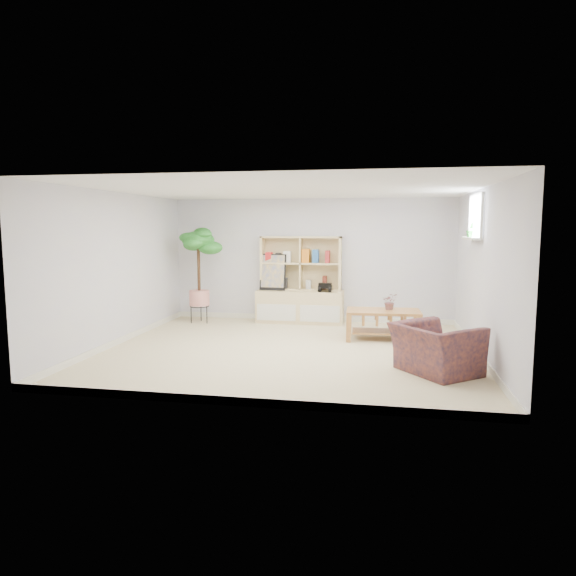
% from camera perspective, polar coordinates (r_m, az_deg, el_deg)
% --- Properties ---
extents(floor, '(5.50, 5.00, 0.01)m').
position_cam_1_polar(floor, '(7.82, 0.13, -6.90)').
color(floor, beige).
rests_on(floor, ground).
extents(ceiling, '(5.50, 5.00, 0.01)m').
position_cam_1_polar(ceiling, '(7.62, 0.13, 10.92)').
color(ceiling, white).
rests_on(ceiling, walls).
extents(walls, '(5.51, 5.01, 2.40)m').
position_cam_1_polar(walls, '(7.63, 0.13, 1.89)').
color(walls, silver).
rests_on(walls, floor).
extents(baseboard, '(5.50, 5.00, 0.10)m').
position_cam_1_polar(baseboard, '(7.81, 0.13, -6.54)').
color(baseboard, white).
rests_on(baseboard, floor).
extents(window, '(0.10, 0.98, 0.68)m').
position_cam_1_polar(window, '(8.21, 20.20, 7.42)').
color(window, silver).
rests_on(window, walls).
extents(window_sill, '(0.14, 1.00, 0.04)m').
position_cam_1_polar(window_sill, '(8.20, 19.70, 5.20)').
color(window_sill, white).
rests_on(window_sill, walls).
extents(storage_unit, '(1.67, 0.56, 1.67)m').
position_cam_1_polar(storage_unit, '(9.89, 1.35, 0.91)').
color(storage_unit, '#DEC17D').
rests_on(storage_unit, floor).
extents(poster, '(0.52, 0.15, 0.70)m').
position_cam_1_polar(poster, '(9.93, -1.68, 1.77)').
color(poster, yellow).
rests_on(poster, storage_unit).
extents(toy_truck, '(0.36, 0.25, 0.19)m').
position_cam_1_polar(toy_truck, '(9.73, 4.15, 0.12)').
color(toy_truck, black).
rests_on(toy_truck, storage_unit).
extents(coffee_table, '(1.22, 0.70, 0.49)m').
position_cam_1_polar(coffee_table, '(8.64, 10.51, -4.04)').
color(coffee_table, brown).
rests_on(coffee_table, floor).
extents(table_plant, '(0.27, 0.25, 0.28)m').
position_cam_1_polar(table_plant, '(8.63, 11.26, -1.49)').
color(table_plant, '#1F5C1B').
rests_on(table_plant, coffee_table).
extents(floor_tree, '(0.86, 0.86, 1.84)m').
position_cam_1_polar(floor_tree, '(10.02, -9.87, 1.39)').
color(floor_tree, '#166517').
rests_on(floor_tree, floor).
extents(armchair, '(1.26, 1.28, 0.72)m').
position_cam_1_polar(armchair, '(6.82, 16.12, -6.15)').
color(armchair, '#0F1734').
rests_on(armchair, floor).
extents(sill_plant, '(0.14, 0.12, 0.22)m').
position_cam_1_polar(sill_plant, '(8.31, 19.61, 6.12)').
color(sill_plant, '#166517').
rests_on(sill_plant, window_sill).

